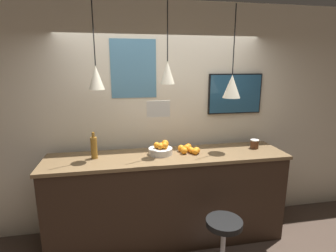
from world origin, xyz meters
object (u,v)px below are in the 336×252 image
(spread_jar, at_px, (254,144))
(mounted_tv, at_px, (235,94))
(bar_stool, at_px, (223,240))
(fruit_bowl, at_px, (161,149))
(juice_bottle, at_px, (94,147))

(spread_jar, xyz_separation_m, mounted_tv, (-0.15, 0.33, 0.60))
(bar_stool, distance_m, spread_jar, 1.25)
(bar_stool, relative_size, spread_jar, 5.53)
(mounted_tv, bearing_deg, fruit_bowl, -162.50)
(bar_stool, height_order, mounted_tv, mounted_tv)
(mounted_tv, bearing_deg, juice_bottle, -169.64)
(fruit_bowl, xyz_separation_m, mounted_tv, (1.05, 0.33, 0.60))
(bar_stool, distance_m, fruit_bowl, 1.18)
(bar_stool, height_order, spread_jar, spread_jar)
(bar_stool, bearing_deg, fruit_bowl, 125.99)
(fruit_bowl, bearing_deg, juice_bottle, 179.97)
(bar_stool, distance_m, mounted_tv, 1.81)
(juice_bottle, distance_m, spread_jar, 1.97)
(fruit_bowl, bearing_deg, bar_stool, -54.01)
(bar_stool, bearing_deg, mounted_tv, 63.28)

